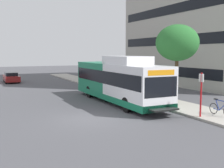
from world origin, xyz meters
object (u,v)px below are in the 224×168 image
(transit_bus, at_px, (118,81))
(parked_car_far_lane, at_px, (11,77))
(bicycle_parked, at_px, (221,109))
(street_tree_near_stop, at_px, (177,43))
(bus_stop_sign_pole, at_px, (201,91))

(transit_bus, distance_m, parked_car_far_lane, 20.39)
(bicycle_parked, xyz_separation_m, street_tree_near_stop, (0.96, 5.42, 4.08))
(street_tree_near_stop, relative_size, parked_car_far_lane, 1.32)
(transit_bus, relative_size, bicycle_parked, 6.96)
(bus_stop_sign_pole, bearing_deg, parked_car_far_lane, 106.52)
(transit_bus, height_order, parked_car_far_lane, transit_bus)
(parked_car_far_lane, bearing_deg, bicycle_parked, -71.11)
(bicycle_parked, distance_m, parked_car_far_lane, 28.34)
(street_tree_near_stop, distance_m, parked_car_far_lane, 24.00)
(transit_bus, height_order, bus_stop_sign_pole, transit_bus)
(transit_bus, bearing_deg, street_tree_near_stop, -24.72)
(parked_car_far_lane, bearing_deg, transit_bus, -72.96)
(transit_bus, height_order, bicycle_parked, transit_bus)
(street_tree_near_stop, bearing_deg, bicycle_parked, -100.07)
(transit_bus, xyz_separation_m, bus_stop_sign_pole, (1.89, -7.04, -0.05))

